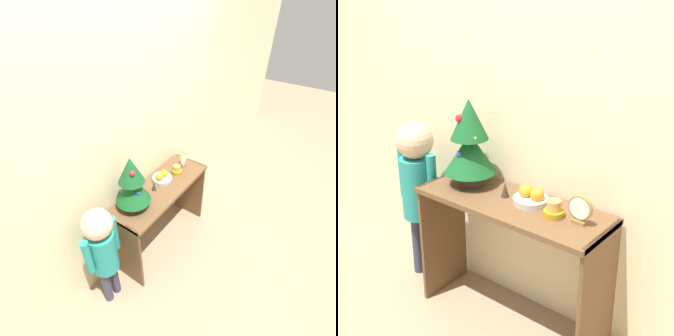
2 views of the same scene
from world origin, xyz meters
The scene contains 8 objects.
back_wall centered at (0.00, 0.44, 1.25)m, with size 7.00×0.05×2.50m, color beige.
console_table centered at (0.00, 0.20, 0.57)m, with size 1.08×0.39×0.76m.
mini_tree centered at (-0.33, 0.24, 1.00)m, with size 0.29×0.29×0.49m.
fruit_bowl centered at (0.09, 0.25, 0.79)m, with size 0.19×0.19×0.10m.
singing_bowl centered at (0.26, 0.19, 0.79)m, with size 0.10×0.10×0.09m.
desk_clock centered at (0.40, 0.21, 0.83)m, with size 0.13×0.04×0.15m.
figurine centered at (-0.07, 0.22, 0.80)m, with size 0.04×0.04×0.08m.
child_figure centered at (-0.74, 0.20, 0.68)m, with size 0.33×0.23×1.05m.
Camera 2 is at (1.36, -1.54, 1.82)m, focal length 50.00 mm.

